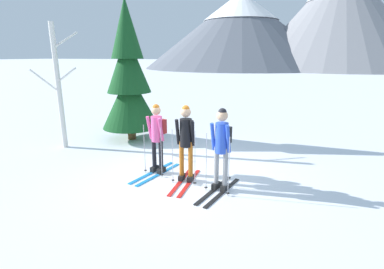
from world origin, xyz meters
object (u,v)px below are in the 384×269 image
Objects in this scene: pine_tree_near at (129,78)px; skier_in_blue at (222,144)px; skier_in_pink at (157,135)px; birch_tree_tall at (59,86)px; skier_in_black at (186,139)px.

skier_in_blue is at bearing -36.96° from pine_tree_near.
skier_in_pink is 0.46× the size of birch_tree_tall.
birch_tree_tall is (-3.80, 0.97, 0.99)m from skier_in_pink.
skier_in_pink is 0.96× the size of skier_in_blue.
skier_in_blue is 5.81m from birch_tree_tall.
skier_in_black is at bearing 166.70° from skier_in_blue.
skier_in_pink is at bearing -48.68° from pine_tree_near.
birch_tree_tall reaches higher than skier_in_black.
birch_tree_tall is (-5.55, 1.44, 0.93)m from skier_in_blue.
skier_in_blue is at bearing -13.30° from skier_in_black.
pine_tree_near is 2.22m from birch_tree_tall.
skier_in_pink is 4.04m from birch_tree_tall.
skier_in_blue is 0.48× the size of birch_tree_tall.
skier_in_blue is 5.08m from pine_tree_near.
pine_tree_near is at bearing 143.04° from skier_in_blue.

